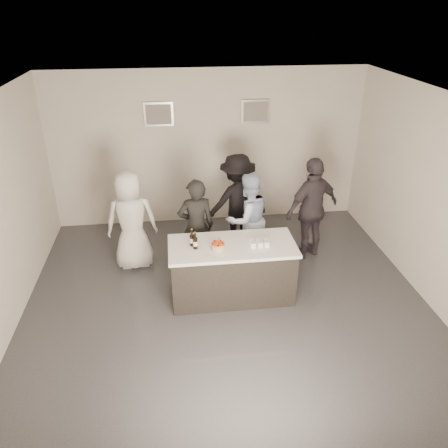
{
  "coord_description": "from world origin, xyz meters",
  "views": [
    {
      "loc": [
        -0.7,
        -5.12,
        4.1
      ],
      "look_at": [
        0.0,
        0.5,
        1.15
      ],
      "focal_mm": 35.0,
      "sensor_mm": 36.0,
      "label": 1
    }
  ],
  "objects_px": {
    "person_guest_back": "(237,202)",
    "person_main_blue": "(248,219)",
    "person_main_black": "(196,227)",
    "person_guest_right": "(312,209)",
    "beer_bottle_b": "(195,241)",
    "person_guest_left": "(131,221)",
    "cake": "(218,247)",
    "beer_bottle_a": "(192,238)",
    "bar_counter": "(232,270)"
  },
  "relations": [
    {
      "from": "beer_bottle_b",
      "to": "person_guest_right",
      "type": "distance_m",
      "value": 2.33
    },
    {
      "from": "beer_bottle_a",
      "to": "person_guest_left",
      "type": "xyz_separation_m",
      "value": [
        -0.94,
        1.01,
        -0.18
      ]
    },
    {
      "from": "person_guest_right",
      "to": "person_guest_back",
      "type": "distance_m",
      "value": 1.32
    },
    {
      "from": "person_main_blue",
      "to": "beer_bottle_a",
      "type": "bearing_deg",
      "value": 22.43
    },
    {
      "from": "beer_bottle_a",
      "to": "person_main_blue",
      "type": "relative_size",
      "value": 0.16
    },
    {
      "from": "beer_bottle_b",
      "to": "person_guest_left",
      "type": "distance_m",
      "value": 1.48
    },
    {
      "from": "person_main_black",
      "to": "person_main_blue",
      "type": "bearing_deg",
      "value": -175.09
    },
    {
      "from": "beer_bottle_a",
      "to": "person_guest_back",
      "type": "distance_m",
      "value": 1.74
    },
    {
      "from": "cake",
      "to": "beer_bottle_a",
      "type": "bearing_deg",
      "value": 157.88
    },
    {
      "from": "person_main_black",
      "to": "person_guest_right",
      "type": "relative_size",
      "value": 0.9
    },
    {
      "from": "beer_bottle_b",
      "to": "person_guest_right",
      "type": "xyz_separation_m",
      "value": [
        2.06,
        1.07,
        -0.13
      ]
    },
    {
      "from": "bar_counter",
      "to": "person_guest_left",
      "type": "relative_size",
      "value": 1.09
    },
    {
      "from": "cake",
      "to": "person_main_black",
      "type": "xyz_separation_m",
      "value": [
        -0.25,
        0.88,
        -0.12
      ]
    },
    {
      "from": "bar_counter",
      "to": "beer_bottle_a",
      "type": "relative_size",
      "value": 7.15
    },
    {
      "from": "cake",
      "to": "person_guest_right",
      "type": "height_order",
      "value": "person_guest_right"
    },
    {
      "from": "person_guest_right",
      "to": "bar_counter",
      "type": "bearing_deg",
      "value": 10.33
    },
    {
      "from": "person_main_black",
      "to": "person_guest_back",
      "type": "bearing_deg",
      "value": -141.91
    },
    {
      "from": "person_main_blue",
      "to": "person_guest_back",
      "type": "relative_size",
      "value": 0.93
    },
    {
      "from": "bar_counter",
      "to": "cake",
      "type": "xyz_separation_m",
      "value": [
        -0.22,
        -0.09,
        0.49
      ]
    },
    {
      "from": "cake",
      "to": "beer_bottle_a",
      "type": "height_order",
      "value": "beer_bottle_a"
    },
    {
      "from": "beer_bottle_b",
      "to": "person_guest_right",
      "type": "bearing_deg",
      "value": 27.53
    },
    {
      "from": "person_main_blue",
      "to": "person_guest_back",
      "type": "height_order",
      "value": "person_guest_back"
    },
    {
      "from": "beer_bottle_a",
      "to": "person_main_black",
      "type": "distance_m",
      "value": 0.77
    },
    {
      "from": "cake",
      "to": "person_guest_back",
      "type": "relative_size",
      "value": 0.11
    },
    {
      "from": "beer_bottle_b",
      "to": "beer_bottle_a",
      "type": "bearing_deg",
      "value": 113.55
    },
    {
      "from": "bar_counter",
      "to": "person_guest_back",
      "type": "xyz_separation_m",
      "value": [
        0.31,
        1.55,
        0.42
      ]
    },
    {
      "from": "beer_bottle_a",
      "to": "beer_bottle_b",
      "type": "relative_size",
      "value": 1.0
    },
    {
      "from": "cake",
      "to": "person_guest_left",
      "type": "height_order",
      "value": "person_guest_left"
    },
    {
      "from": "bar_counter",
      "to": "beer_bottle_b",
      "type": "distance_m",
      "value": 0.79
    },
    {
      "from": "bar_counter",
      "to": "beer_bottle_b",
      "type": "xyz_separation_m",
      "value": [
        -0.54,
        -0.04,
        0.58
      ]
    },
    {
      "from": "beer_bottle_b",
      "to": "person_main_black",
      "type": "xyz_separation_m",
      "value": [
        0.06,
        0.83,
        -0.21
      ]
    },
    {
      "from": "beer_bottle_a",
      "to": "person_guest_back",
      "type": "xyz_separation_m",
      "value": [
        0.89,
        1.49,
        -0.16
      ]
    },
    {
      "from": "beer_bottle_a",
      "to": "beer_bottle_b",
      "type": "height_order",
      "value": "same"
    },
    {
      "from": "beer_bottle_a",
      "to": "beer_bottle_b",
      "type": "xyz_separation_m",
      "value": [
        0.04,
        -0.09,
        0.0
      ]
    },
    {
      "from": "beer_bottle_a",
      "to": "person_guest_left",
      "type": "distance_m",
      "value": 1.39
    },
    {
      "from": "person_main_blue",
      "to": "person_guest_right",
      "type": "xyz_separation_m",
      "value": [
        1.12,
        0.08,
        0.1
      ]
    },
    {
      "from": "beer_bottle_a",
      "to": "person_main_blue",
      "type": "height_order",
      "value": "person_main_blue"
    },
    {
      "from": "person_main_blue",
      "to": "person_guest_right",
      "type": "bearing_deg",
      "value": 163.53
    },
    {
      "from": "person_guest_back",
      "to": "person_main_blue",
      "type": "bearing_deg",
      "value": 86.15
    },
    {
      "from": "cake",
      "to": "person_guest_back",
      "type": "bearing_deg",
      "value": 72.08
    },
    {
      "from": "bar_counter",
      "to": "beer_bottle_b",
      "type": "height_order",
      "value": "beer_bottle_b"
    },
    {
      "from": "person_main_black",
      "to": "person_guest_left",
      "type": "distance_m",
      "value": 1.08
    },
    {
      "from": "cake",
      "to": "beer_bottle_a",
      "type": "xyz_separation_m",
      "value": [
        -0.36,
        0.15,
        0.09
      ]
    },
    {
      "from": "beer_bottle_b",
      "to": "person_main_black",
      "type": "bearing_deg",
      "value": 85.64
    },
    {
      "from": "person_guest_right",
      "to": "beer_bottle_b",
      "type": "bearing_deg",
      "value": 3.76
    },
    {
      "from": "beer_bottle_b",
      "to": "person_guest_back",
      "type": "height_order",
      "value": "person_guest_back"
    },
    {
      "from": "person_guest_left",
      "to": "bar_counter",
      "type": "bearing_deg",
      "value": 140.83
    },
    {
      "from": "beer_bottle_b",
      "to": "person_main_blue",
      "type": "distance_m",
      "value": 1.38
    },
    {
      "from": "bar_counter",
      "to": "person_guest_left",
      "type": "xyz_separation_m",
      "value": [
        -1.52,
        1.06,
        0.4
      ]
    },
    {
      "from": "beer_bottle_b",
      "to": "person_guest_back",
      "type": "distance_m",
      "value": 1.81
    }
  ]
}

